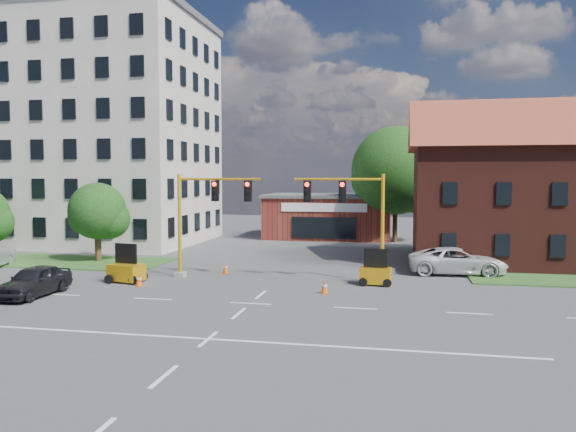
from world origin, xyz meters
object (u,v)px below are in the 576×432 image
object	(u,v)px
signal_mast_east	(353,215)
trailer_west	(126,271)
pickup_white	(457,261)
trailer_east	(376,274)
sedan_dark	(34,281)
signal_mast_west	(206,213)

from	to	relation	value
signal_mast_east	trailer_west	distance (m)	13.35
signal_mast_east	pickup_white	bearing A→B (deg)	35.29
trailer_east	pickup_white	bearing A→B (deg)	47.30
trailer_west	sedan_dark	size ratio (longest dim) A/B	0.47
signal_mast_east	pickup_white	distance (m)	8.10
trailer_east	trailer_west	bearing A→B (deg)	-167.44
signal_mast_west	trailer_west	bearing A→B (deg)	-152.27
trailer_west	pickup_white	bearing A→B (deg)	30.08
signal_mast_east	pickup_white	world-z (taller)	signal_mast_east
trailer_west	pickup_white	xyz separation A→B (m)	(18.88, 6.46, 0.16)
signal_mast_west	signal_mast_east	distance (m)	8.71
signal_mast_west	trailer_east	size ratio (longest dim) A/B	3.21
signal_mast_east	sedan_dark	size ratio (longest dim) A/B	1.36
pickup_white	sedan_dark	xyz separation A→B (m)	(-21.65, -10.85, -0.05)
signal_mast_east	pickup_white	size ratio (longest dim) A/B	1.04
signal_mast_west	signal_mast_east	size ratio (longest dim) A/B	1.00
signal_mast_west	trailer_west	world-z (taller)	signal_mast_west
trailer_west	trailer_east	distance (m)	14.20
pickup_white	signal_mast_east	bearing A→B (deg)	122.67
signal_mast_east	trailer_west	world-z (taller)	signal_mast_east
sedan_dark	signal_mast_east	bearing A→B (deg)	22.77
trailer_east	sedan_dark	size ratio (longest dim) A/B	0.42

